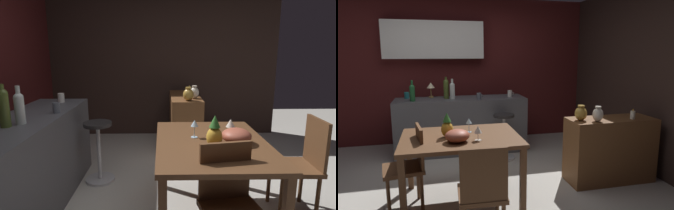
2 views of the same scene
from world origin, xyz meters
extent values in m
plane|color=#B7B2A8|center=(0.00, 0.00, 0.00)|extent=(9.00, 9.00, 0.00)
cube|color=#4C1919|center=(0.00, 2.10, 1.30)|extent=(5.20, 0.10, 2.60)
cube|color=white|center=(-0.30, 1.98, 1.85)|extent=(1.70, 0.32, 0.64)
cube|color=#33231E|center=(2.55, 0.30, 1.30)|extent=(0.10, 4.40, 2.60)
cube|color=#56351E|center=(-0.07, -0.31, 0.72)|extent=(1.27, 0.95, 0.04)
cube|color=#56351E|center=(-0.65, 0.12, 0.35)|extent=(0.06, 0.06, 0.70)
cube|color=#56351E|center=(0.52, 0.12, 0.35)|extent=(0.06, 0.06, 0.70)
cube|color=#56351E|center=(-0.65, -0.73, 0.35)|extent=(0.06, 0.06, 0.70)
cube|color=#56351E|center=(0.52, -0.73, 0.35)|extent=(0.06, 0.06, 0.70)
cube|color=#4C4C51|center=(0.09, 1.37, 0.45)|extent=(2.10, 0.60, 0.90)
cube|color=brown|center=(1.83, -0.23, 0.41)|extent=(1.10, 0.44, 0.82)
cube|color=#56351E|center=(-0.68, -0.36, 0.44)|extent=(0.46, 0.46, 0.04)
cube|color=#56351E|center=(-0.50, -0.33, 0.66)|extent=(0.09, 0.38, 0.44)
cylinder|color=#56351E|center=(-0.81, -0.54, 0.21)|extent=(0.04, 0.04, 0.42)
cylinder|color=#56351E|center=(-0.86, -0.23, 0.21)|extent=(0.04, 0.04, 0.42)
cylinder|color=#56351E|center=(-0.49, -0.49, 0.21)|extent=(0.04, 0.04, 0.42)
cylinder|color=#56351E|center=(-0.55, -0.17, 0.21)|extent=(0.04, 0.04, 0.42)
cube|color=#56351E|center=(0.03, -1.10, 0.45)|extent=(0.42, 0.42, 0.04)
cube|color=#56351E|center=(0.03, -1.28, 0.68)|extent=(0.38, 0.05, 0.46)
cylinder|color=#56351E|center=(0.20, -0.95, 0.21)|extent=(0.04, 0.04, 0.43)
cylinder|color=#262323|center=(0.69, 0.85, 0.69)|extent=(0.32, 0.32, 0.04)
cylinder|color=silver|center=(0.69, 0.85, 0.34)|extent=(0.04, 0.04, 0.67)
cylinder|color=silver|center=(0.69, 0.85, 0.01)|extent=(0.34, 0.34, 0.03)
cylinder|color=silver|center=(0.09, -0.51, 0.74)|extent=(0.07, 0.07, 0.00)
cylinder|color=silver|center=(0.09, -0.51, 0.78)|extent=(0.01, 0.01, 0.08)
cone|color=silver|center=(0.09, -0.51, 0.86)|extent=(0.08, 0.08, 0.07)
cylinder|color=silver|center=(0.04, -0.17, 0.74)|extent=(0.06, 0.06, 0.00)
cylinder|color=silver|center=(0.04, -0.17, 0.79)|extent=(0.01, 0.01, 0.10)
cone|color=silver|center=(0.04, -0.17, 0.87)|extent=(0.07, 0.07, 0.06)
ellipsoid|color=gold|center=(-0.21, -0.30, 0.82)|extent=(0.13, 0.13, 0.17)
cone|color=#2D6B28|center=(-0.21, -0.30, 0.96)|extent=(0.09, 0.09, 0.10)
ellipsoid|color=#9E4C38|center=(-0.12, -0.51, 0.80)|extent=(0.25, 0.25, 0.13)
cylinder|color=#475623|center=(-0.14, 1.39, 1.04)|extent=(0.08, 0.08, 0.27)
sphere|color=#475623|center=(-0.14, 1.39, 1.17)|extent=(0.08, 0.08, 0.08)
cylinder|color=#475623|center=(-0.14, 1.39, 1.22)|extent=(0.04, 0.04, 0.06)
cylinder|color=#1E592D|center=(-0.66, 1.25, 1.01)|extent=(0.08, 0.08, 0.21)
sphere|color=#1E592D|center=(-0.66, 1.25, 1.11)|extent=(0.08, 0.08, 0.08)
cylinder|color=#1E592D|center=(-0.66, 1.25, 1.18)|extent=(0.03, 0.03, 0.08)
cylinder|color=silver|center=(-0.05, 1.31, 1.01)|extent=(0.08, 0.08, 0.22)
sphere|color=silver|center=(-0.05, 1.31, 1.12)|extent=(0.08, 0.08, 0.08)
cylinder|color=silver|center=(-0.05, 1.31, 1.19)|extent=(0.04, 0.04, 0.08)
cylinder|color=teal|center=(-0.77, 1.55, 0.95)|extent=(0.08, 0.08, 0.10)
torus|color=teal|center=(-0.72, 1.55, 0.96)|extent=(0.05, 0.01, 0.05)
cylinder|color=white|center=(0.90, 1.32, 0.95)|extent=(0.07, 0.07, 0.11)
torus|color=white|center=(0.95, 1.32, 0.96)|extent=(0.05, 0.01, 0.05)
cylinder|color=#515660|center=(0.36, 1.17, 0.95)|extent=(0.07, 0.07, 0.10)
torus|color=#515660|center=(0.40, 1.17, 0.96)|extent=(0.05, 0.01, 0.05)
cylinder|color=#A58447|center=(-0.38, 1.56, 0.91)|extent=(0.08, 0.08, 0.02)
cylinder|color=#A58447|center=(-0.38, 1.56, 0.99)|extent=(0.02, 0.02, 0.14)
cone|color=beige|center=(-0.38, 1.56, 1.10)|extent=(0.13, 0.13, 0.09)
cylinder|color=white|center=(2.06, -0.32, 0.87)|extent=(0.06, 0.06, 0.10)
ellipsoid|color=yellow|center=(2.06, -0.32, 0.93)|extent=(0.01, 0.01, 0.03)
ellipsoid|color=beige|center=(1.56, -0.35, 0.90)|extent=(0.13, 0.13, 0.17)
cylinder|color=beige|center=(1.56, -0.35, 1.00)|extent=(0.07, 0.07, 0.02)
ellipsoid|color=#B78C38|center=(1.39, -0.24, 0.90)|extent=(0.15, 0.15, 0.17)
cylinder|color=#B78C38|center=(1.39, -0.24, 1.00)|extent=(0.08, 0.08, 0.02)
camera|label=1|loc=(-2.30, 0.12, 1.52)|focal=29.16mm
camera|label=2|loc=(-0.32, -3.44, 1.64)|focal=31.58mm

